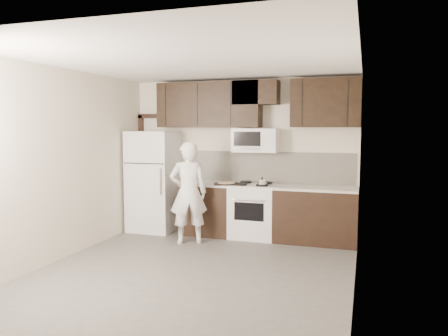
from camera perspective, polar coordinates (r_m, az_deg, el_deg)
The scene contains 14 objects.
floor at distance 5.87m, azimuth -3.86°, elevation -13.26°, with size 4.50×4.50×0.00m, color #4F4C4A.
back_wall at distance 7.71m, azimuth 2.32°, elevation 1.46°, with size 4.00×4.00×0.00m, color beige.
ceiling at distance 5.62m, azimuth -4.04°, elevation 13.82°, with size 4.50×4.50×0.00m, color white.
counter_run at distance 7.38m, azimuth 6.17°, elevation -5.74°, with size 2.95×0.64×0.91m.
stove at distance 7.45m, azimuth 3.87°, elevation -5.59°, with size 0.76×0.66×0.94m.
backsplash at distance 7.59m, azimuth 5.92°, elevation 0.09°, with size 2.90×0.02×0.54m, color beige.
upper_cabinets at distance 7.48m, azimuth 3.53°, elevation 8.48°, with size 3.48×0.35×0.78m.
microwave at distance 7.43m, azimuth 4.15°, elevation 3.63°, with size 0.76×0.42×0.40m.
refrigerator at distance 7.99m, azimuth -9.18°, elevation -1.71°, with size 0.80×0.76×1.80m.
door_trim at distance 8.41m, azimuth -10.46°, elevation 1.00°, with size 0.50×0.08×2.12m.
saucepan at distance 7.18m, azimuth 5.02°, elevation -1.90°, with size 0.26×0.15×0.15m.
baking_tray at distance 7.36m, azimuth 0.32°, elevation -2.07°, with size 0.42×0.31×0.02m, color black.
pizza at distance 7.36m, azimuth 0.32°, elevation -1.91°, with size 0.28×0.28×0.02m, color #CAB887.
person at distance 7.04m, azimuth -4.67°, elevation -3.23°, with size 0.60×0.39×1.65m, color white.
Camera 1 is at (2.08, -5.16, 1.87)m, focal length 35.00 mm.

